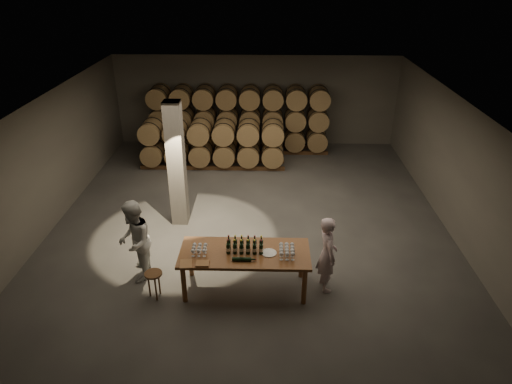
{
  "coord_description": "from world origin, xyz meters",
  "views": [
    {
      "loc": [
        0.42,
        -10.04,
        6.07
      ],
      "look_at": [
        0.17,
        -0.24,
        1.1
      ],
      "focal_mm": 32.0,
      "sensor_mm": 36.0,
      "label": 1
    }
  ],
  "objects_px": {
    "plate": "(269,253)",
    "bottle_cluster": "(245,247)",
    "notebook_near": "(203,264)",
    "tasting_table": "(245,256)",
    "person_woman": "(135,241)",
    "stool": "(154,277)",
    "person_man": "(327,254)"
  },
  "relations": [
    {
      "from": "stool",
      "to": "person_woman",
      "type": "relative_size",
      "value": 0.32
    },
    {
      "from": "tasting_table",
      "to": "plate",
      "type": "height_order",
      "value": "plate"
    },
    {
      "from": "tasting_table",
      "to": "bottle_cluster",
      "type": "distance_m",
      "value": 0.22
    },
    {
      "from": "plate",
      "to": "notebook_near",
      "type": "relative_size",
      "value": 1.21
    },
    {
      "from": "person_woman",
      "to": "person_man",
      "type": "bearing_deg",
      "value": 77.23
    },
    {
      "from": "plate",
      "to": "notebook_near",
      "type": "distance_m",
      "value": 1.33
    },
    {
      "from": "bottle_cluster",
      "to": "tasting_table",
      "type": "bearing_deg",
      "value": -98.16
    },
    {
      "from": "stool",
      "to": "plate",
      "type": "bearing_deg",
      "value": 7.1
    },
    {
      "from": "plate",
      "to": "stool",
      "type": "distance_m",
      "value": 2.34
    },
    {
      "from": "plate",
      "to": "person_woman",
      "type": "distance_m",
      "value": 2.8
    },
    {
      "from": "bottle_cluster",
      "to": "notebook_near",
      "type": "height_order",
      "value": "bottle_cluster"
    },
    {
      "from": "tasting_table",
      "to": "bottle_cluster",
      "type": "xyz_separation_m",
      "value": [
        0.0,
        0.02,
        0.22
      ]
    },
    {
      "from": "tasting_table",
      "to": "stool",
      "type": "relative_size",
      "value": 4.45
    },
    {
      "from": "tasting_table",
      "to": "notebook_near",
      "type": "relative_size",
      "value": 10.25
    },
    {
      "from": "plate",
      "to": "stool",
      "type": "bearing_deg",
      "value": -172.9
    },
    {
      "from": "tasting_table",
      "to": "person_man",
      "type": "bearing_deg",
      "value": 2.73
    },
    {
      "from": "bottle_cluster",
      "to": "notebook_near",
      "type": "xyz_separation_m",
      "value": [
        -0.79,
        -0.45,
        -0.1
      ]
    },
    {
      "from": "notebook_near",
      "to": "tasting_table",
      "type": "bearing_deg",
      "value": 26.96
    },
    {
      "from": "person_man",
      "to": "person_woman",
      "type": "distance_m",
      "value": 3.96
    },
    {
      "from": "person_man",
      "to": "person_woman",
      "type": "xyz_separation_m",
      "value": [
        -3.95,
        0.25,
        0.07
      ]
    },
    {
      "from": "plate",
      "to": "person_man",
      "type": "xyz_separation_m",
      "value": [
        1.17,
        0.11,
        -0.08
      ]
    },
    {
      "from": "plate",
      "to": "person_man",
      "type": "relative_size",
      "value": 0.19
    },
    {
      "from": "person_man",
      "to": "tasting_table",
      "type": "bearing_deg",
      "value": 82.22
    },
    {
      "from": "plate",
      "to": "bottle_cluster",
      "type": "bearing_deg",
      "value": 174.14
    },
    {
      "from": "stool",
      "to": "person_woman",
      "type": "bearing_deg",
      "value": 128.03
    },
    {
      "from": "person_woman",
      "to": "tasting_table",
      "type": "bearing_deg",
      "value": 72.7
    },
    {
      "from": "plate",
      "to": "stool",
      "type": "height_order",
      "value": "plate"
    },
    {
      "from": "tasting_table",
      "to": "notebook_near",
      "type": "height_order",
      "value": "notebook_near"
    },
    {
      "from": "plate",
      "to": "person_woman",
      "type": "bearing_deg",
      "value": 172.68
    },
    {
      "from": "tasting_table",
      "to": "stool",
      "type": "bearing_deg",
      "value": -170.16
    },
    {
      "from": "notebook_near",
      "to": "person_woman",
      "type": "relative_size",
      "value": 0.14
    },
    {
      "from": "plate",
      "to": "notebook_near",
      "type": "bearing_deg",
      "value": -162.53
    }
  ]
}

